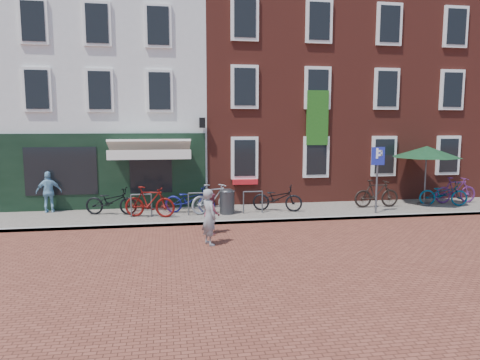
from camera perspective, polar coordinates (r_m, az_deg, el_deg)
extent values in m
plane|color=brown|center=(14.99, 0.69, -5.65)|extent=(80.00, 80.00, 0.00)
cube|color=slate|center=(16.62, 3.17, -4.21)|extent=(24.00, 3.00, 0.10)
cube|color=silver|center=(21.55, -16.18, 10.04)|extent=(8.00, 8.00, 9.00)
cube|color=maroon|center=(21.93, 2.64, 11.57)|extent=(6.00, 8.00, 10.00)
cube|color=maroon|center=(23.92, 17.10, 10.90)|extent=(6.00, 8.00, 10.00)
cylinder|color=#37373A|center=(16.04, -1.68, -2.97)|extent=(0.54, 0.54, 0.81)
ellipsoid|color=#37373A|center=(15.96, -1.69, -1.33)|extent=(0.54, 0.54, 0.24)
cylinder|color=#4C4C4F|center=(16.81, 17.31, -0.13)|extent=(0.07, 0.07, 2.37)
cube|color=#1E289C|center=(16.71, 17.46, 2.98)|extent=(0.50, 0.04, 0.65)
cylinder|color=#4C4C4F|center=(19.30, 22.72, -2.88)|extent=(0.50, 0.50, 0.08)
cylinder|color=#4C4C4F|center=(19.15, 22.88, 0.32)|extent=(0.06, 0.06, 2.26)
cone|color=#14391E|center=(19.06, 23.05, 3.69)|extent=(2.69, 2.69, 0.45)
imported|color=gray|center=(12.28, -4.03, -4.80)|extent=(0.57, 0.68, 1.58)
imported|color=brown|center=(13.56, -3.72, -4.29)|extent=(0.55, 0.67, 1.28)
imported|color=#7BACCA|center=(17.69, -23.52, -1.43)|extent=(0.93, 0.48, 1.53)
imported|color=black|center=(16.53, -16.34, -2.65)|extent=(1.96, 1.01, 0.98)
imported|color=#590C09|center=(15.74, -11.63, -2.79)|extent=(1.88, 1.01, 1.09)
imported|color=#111359|center=(16.23, -6.50, -2.57)|extent=(1.98, 1.16, 0.98)
imported|color=#979698|center=(16.14, -3.45, -2.40)|extent=(1.86, 1.21, 1.09)
imported|color=black|center=(16.58, 4.85, -2.35)|extent=(1.98, 1.28, 0.98)
imported|color=black|center=(18.05, 17.27, -1.69)|extent=(1.82, 0.54, 1.09)
imported|color=navy|center=(19.38, 24.84, -1.60)|extent=(1.97, 1.10, 0.98)
imported|color=#501F57|center=(20.20, 26.16, -1.19)|extent=(1.82, 0.53, 1.09)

